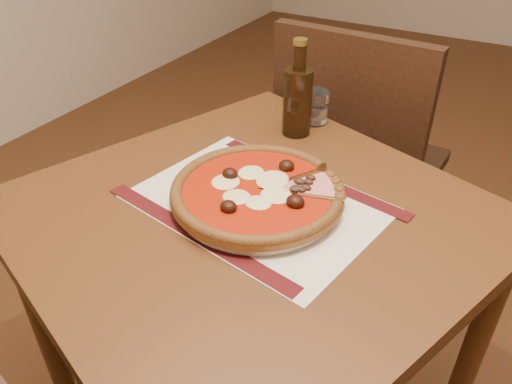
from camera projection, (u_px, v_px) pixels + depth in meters
table at (251, 251)px, 1.00m from camera, size 1.03×1.03×0.75m
chair_far at (356, 156)px, 1.53m from camera, size 0.47×0.47×0.94m
placemat at (257, 203)px, 0.96m from camera, size 0.50×0.40×0.00m
plate at (257, 199)px, 0.95m from camera, size 0.31×0.31×0.02m
pizza at (257, 190)px, 0.94m from camera, size 0.33×0.33×0.04m
ham_slice at (312, 185)px, 0.96m from camera, size 0.15×0.13×0.02m
water_glass at (315, 107)px, 1.22m from camera, size 0.07×0.07×0.08m
bottle at (298, 98)px, 1.15m from camera, size 0.07×0.07×0.23m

